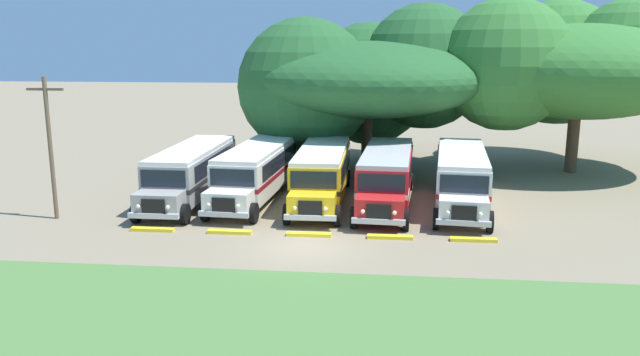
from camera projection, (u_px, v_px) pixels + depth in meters
The scene contains 15 objects.
ground_plane at pixel (304, 247), 25.79m from camera, with size 220.00×220.00×0.00m, color #84755B.
foreground_grass_strip at pixel (271, 329), 18.36m from camera, with size 80.00×9.57×0.01m, color #4C7538.
parked_bus_slot_0 at pixel (192, 170), 33.60m from camera, with size 2.72×10.84×2.82m.
parked_bus_slot_1 at pixel (256, 170), 33.80m from camera, with size 3.26×10.92×2.82m.
parked_bus_slot_2 at pixel (322, 171), 33.33m from camera, with size 2.74×10.85×2.82m.
parked_bus_slot_3 at pixel (387, 174), 32.67m from camera, with size 3.23×10.92×2.82m.
parked_bus_slot_4 at pixel (461, 175), 32.40m from camera, with size 3.55×10.97×2.82m.
curb_wheelstop_0 at pixel (153, 229), 27.98m from camera, with size 2.00×0.36×0.15m, color yellow.
curb_wheelstop_1 at pixel (230, 232), 27.62m from camera, with size 2.00×0.36×0.15m, color yellow.
curb_wheelstop_2 at pixel (309, 234), 27.25m from camera, with size 2.00×0.36×0.15m, color yellow.
curb_wheelstop_3 at pixel (390, 237), 26.89m from camera, with size 2.00×0.36×0.15m, color yellow.
curb_wheelstop_4 at pixel (474, 240), 26.52m from camera, with size 2.00×0.36×0.15m, color yellow.
broad_shade_tree at pixel (366, 79), 41.26m from camera, with size 16.35×15.95×11.08m.
secondary_tree at pixel (567, 66), 40.72m from camera, with size 16.50×16.05×11.52m.
utility_pole at pixel (50, 144), 29.26m from camera, with size 1.80×0.20×6.87m.
Camera 1 is at (3.22, -24.38, 8.33)m, focal length 34.50 mm.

